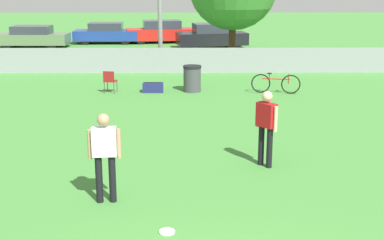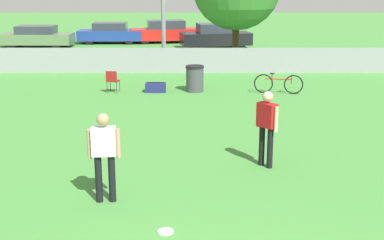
% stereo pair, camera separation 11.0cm
% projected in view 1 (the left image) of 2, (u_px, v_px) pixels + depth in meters
% --- Properties ---
extents(fence_backline, '(23.85, 0.07, 1.21)m').
position_uv_depth(fence_backline, '(196.00, 60.00, 23.30)').
color(fence_backline, gray).
rests_on(fence_backline, ground_plane).
extents(player_receiver_white, '(0.60, 0.26, 1.70)m').
position_uv_depth(player_receiver_white, '(105.00, 151.00, 9.70)').
color(player_receiver_white, black).
rests_on(player_receiver_white, ground_plane).
extents(player_defender_red, '(0.45, 0.48, 1.70)m').
position_uv_depth(player_defender_red, '(266.00, 122.00, 11.59)').
color(player_defender_red, black).
rests_on(player_defender_red, ground_plane).
extents(frisbee_disc, '(0.27, 0.27, 0.03)m').
position_uv_depth(frisbee_disc, '(167.00, 232.00, 8.75)').
color(frisbee_disc, white).
rests_on(frisbee_disc, ground_plane).
extents(folding_chair_sideline, '(0.47, 0.47, 0.81)m').
position_uv_depth(folding_chair_sideline, '(110.00, 80.00, 19.27)').
color(folding_chair_sideline, '#333338').
rests_on(folding_chair_sideline, ground_plane).
extents(bicycle_sideline, '(1.74, 0.47, 0.74)m').
position_uv_depth(bicycle_sideline, '(276.00, 83.00, 19.22)').
color(bicycle_sideline, black).
rests_on(bicycle_sideline, ground_plane).
extents(trash_bin, '(0.67, 0.67, 0.95)m').
position_uv_depth(trash_bin, '(192.00, 79.00, 19.49)').
color(trash_bin, '#3F3F44').
rests_on(trash_bin, ground_plane).
extents(gear_bag_sideline, '(0.74, 0.41, 0.36)m').
position_uv_depth(gear_bag_sideline, '(153.00, 88.00, 19.46)').
color(gear_bag_sideline, navy).
rests_on(gear_bag_sideline, ground_plane).
extents(parked_car_olive, '(4.28, 1.75, 1.28)m').
position_uv_depth(parked_car_olive, '(32.00, 37.00, 31.83)').
color(parked_car_olive, black).
rests_on(parked_car_olive, ground_plane).
extents(parked_car_blue, '(4.05, 1.80, 1.30)m').
position_uv_depth(parked_car_blue, '(106.00, 33.00, 33.85)').
color(parked_car_blue, black).
rests_on(parked_car_blue, ground_plane).
extents(parked_car_red, '(4.73, 2.33, 1.42)m').
position_uv_depth(parked_car_red, '(162.00, 32.00, 34.23)').
color(parked_car_red, black).
rests_on(parked_car_red, ground_plane).
extents(parked_car_dark, '(4.30, 2.37, 1.45)m').
position_uv_depth(parked_car_dark, '(212.00, 36.00, 31.42)').
color(parked_car_dark, black).
rests_on(parked_car_dark, ground_plane).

